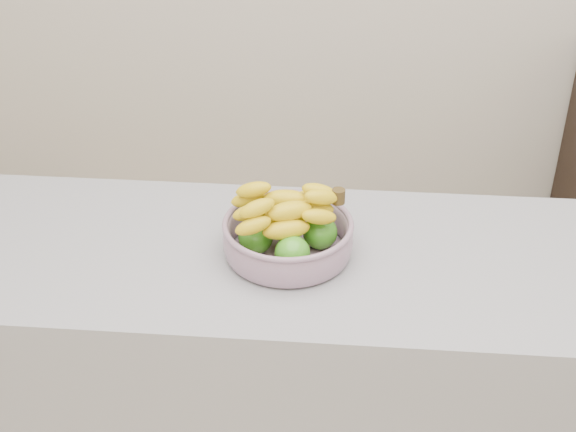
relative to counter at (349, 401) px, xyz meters
name	(u,v)px	position (x,y,z in m)	size (l,w,h in m)	color
counter	(349,401)	(0.00, 0.00, 0.00)	(2.00, 0.60, 0.90)	gray
fruit_bowl	(288,234)	(-0.16, 0.00, 0.50)	(0.29, 0.29, 0.16)	#9EA7BE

